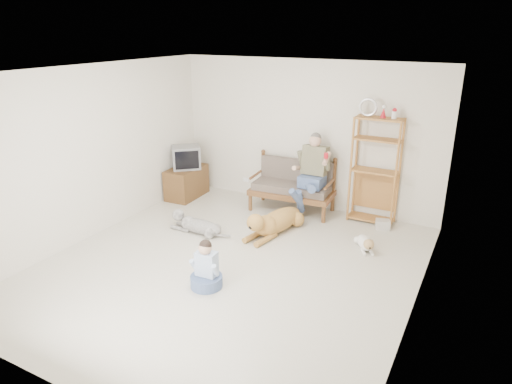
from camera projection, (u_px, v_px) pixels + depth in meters
The scene contains 17 objects.
floor at pixel (230, 266), 6.51m from camera, with size 5.50×5.50×0.00m, color silver.
ceiling at pixel (225, 72), 5.59m from camera, with size 5.50×5.50×0.00m, color silver.
wall_back at pixel (306, 135), 8.33m from camera, with size 5.00×5.00×0.00m, color beige.
wall_front at pixel (54, 267), 3.77m from camera, with size 5.00×5.00×0.00m, color beige.
wall_left at pixel (91, 153), 7.15m from camera, with size 5.50×5.50×0.00m, color beige.
wall_right at pixel (424, 210), 4.95m from camera, with size 5.50×5.50×0.00m, color beige.
loveseat at pixel (293, 185), 8.38m from camera, with size 1.55×0.80×0.95m.
man at pixel (308, 181), 7.96m from camera, with size 0.57×0.81×1.32m.
etagere at pixel (375, 170), 7.71m from camera, with size 0.81×0.36×2.13m.
book_stack at pixel (383, 224), 7.70m from camera, with size 0.24×0.17×0.15m, color silver.
tv_stand at pixel (186, 182), 9.08m from camera, with size 0.54×0.92×0.60m.
crt_tv at pixel (186, 157), 8.89m from camera, with size 0.68×0.67×0.44m.
wall_outlet at pixel (246, 180), 9.23m from camera, with size 0.12×0.02×0.08m, color white.
golden_retriever at pixel (274, 222), 7.49m from camera, with size 0.61×1.60×0.49m.
shaggy_dog at pixel (195, 224), 7.55m from camera, with size 1.16×0.27×0.34m.
terrier at pixel (366, 243), 6.96m from camera, with size 0.40×0.60×0.25m.
child at pixel (206, 270), 5.93m from camera, with size 0.42×0.42×0.67m.
Camera 1 is at (3.03, -4.91, 3.23)m, focal length 32.00 mm.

